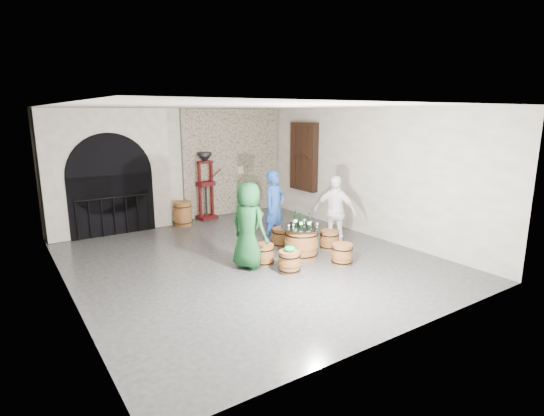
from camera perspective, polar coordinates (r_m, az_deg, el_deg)
ground at (r=9.24m, az=-3.33°, el=-6.75°), size 8.00×8.00×0.00m
wall_back at (r=12.42m, az=-12.91°, el=5.55°), size 8.00×0.00×8.00m
wall_front at (r=5.83m, az=16.93°, el=-2.48°), size 8.00×0.00×8.00m
wall_left at (r=7.72m, az=-26.47°, el=0.36°), size 0.00×8.00×8.00m
wall_right at (r=11.01m, az=12.49°, el=4.70°), size 0.00×8.00×8.00m
ceiling at (r=8.72m, az=-3.61°, el=13.51°), size 8.00×8.00×0.00m
stone_facing_panel at (r=13.12m, az=-5.43°, el=6.17°), size 3.20×0.12×3.18m
arched_opening at (r=11.63m, az=-21.20°, el=4.46°), size 3.10×0.60×3.19m
shuttered_window at (r=12.68m, az=4.26°, el=6.88°), size 0.23×1.10×2.00m
barrel_table at (r=9.19m, az=3.97°, el=-4.62°), size 0.89×0.89×0.69m
barrel_stool_left at (r=8.80m, az=-1.15°, el=-6.26°), size 0.45×0.45×0.43m
barrel_stool_far at (r=9.99m, az=1.25°, el=-3.94°), size 0.45×0.45×0.43m
barrel_stool_right at (r=9.88m, az=7.70°, el=-4.25°), size 0.45×0.45×0.43m
barrel_stool_near_right at (r=8.94m, az=9.43°, el=-6.13°), size 0.45×0.45×0.43m
barrel_stool_near_left at (r=8.39m, az=2.36°, el=-7.23°), size 0.45×0.45×0.43m
green_cap at (r=8.31m, az=2.40°, el=-5.51°), size 0.26×0.21×0.12m
person_green at (r=8.47m, az=-3.18°, el=-2.38°), size 0.78×0.98×1.75m
person_blue at (r=10.11m, az=0.39°, el=0.12°), size 0.73×0.59×1.75m
person_white at (r=9.83m, az=8.41°, el=-0.54°), size 0.86×1.06×1.69m
wine_bottle_left at (r=8.99m, az=3.93°, el=-1.83°), size 0.08×0.08×0.32m
wine_bottle_center at (r=9.01m, az=4.99°, el=-1.83°), size 0.08×0.08×0.32m
wine_bottle_right at (r=9.17m, az=3.18°, el=-1.53°), size 0.08×0.08×0.32m
tasting_glass_a at (r=8.88m, az=2.28°, el=-2.55°), size 0.05×0.05×0.10m
tasting_glass_b at (r=9.19m, az=5.22°, el=-2.07°), size 0.05×0.05×0.10m
tasting_glass_c at (r=9.22m, az=2.94°, el=-1.98°), size 0.05×0.05×0.10m
tasting_glass_d at (r=9.37m, az=4.38°, el=-1.77°), size 0.05×0.05×0.10m
tasting_glass_e at (r=9.06m, az=6.10°, el=-2.29°), size 0.05×0.05×0.10m
tasting_glass_f at (r=8.94m, az=2.89°, el=-2.45°), size 0.05×0.05×0.10m
side_barrel at (r=12.00m, az=-11.91°, el=-0.76°), size 0.51×0.51×0.68m
corking_press at (r=12.51m, az=-8.91°, el=3.65°), size 0.84×0.52×1.96m
control_box at (r=13.20m, az=-4.28°, el=5.14°), size 0.18×0.10×0.22m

